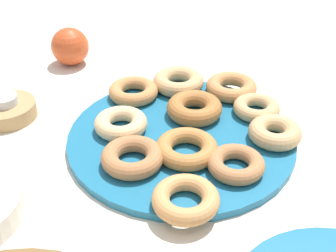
{
  "coord_description": "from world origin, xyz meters",
  "views": [
    {
      "loc": [
        -0.38,
        0.42,
        0.41
      ],
      "look_at": [
        0.0,
        0.03,
        0.04
      ],
      "focal_mm": 46.88,
      "sensor_mm": 36.0,
      "label": 1
    }
  ],
  "objects_px": {
    "donut_8": "(256,108)",
    "tealight": "(4,100)",
    "donut_0": "(133,91)",
    "candle_holder": "(7,110)",
    "donut_1": "(135,159)",
    "apple": "(70,46)",
    "donut_5": "(236,164)",
    "donut_2": "(231,87)",
    "donut_4": "(275,132)",
    "donut_plate": "(181,137)",
    "donut_7": "(194,108)",
    "donut_9": "(178,81)",
    "donut_6": "(187,149)",
    "donut_3": "(186,199)",
    "donut_10": "(121,123)"
  },
  "relations": [
    {
      "from": "donut_6",
      "to": "donut_7",
      "type": "distance_m",
      "value": 0.11
    },
    {
      "from": "donut_3",
      "to": "donut_8",
      "type": "relative_size",
      "value": 1.12
    },
    {
      "from": "donut_0",
      "to": "donut_7",
      "type": "relative_size",
      "value": 0.95
    },
    {
      "from": "donut_0",
      "to": "candle_holder",
      "type": "xyz_separation_m",
      "value": [
        0.12,
        0.18,
        -0.01
      ]
    },
    {
      "from": "donut_6",
      "to": "donut_7",
      "type": "relative_size",
      "value": 1.0
    },
    {
      "from": "donut_0",
      "to": "candle_holder",
      "type": "relative_size",
      "value": 0.89
    },
    {
      "from": "donut_0",
      "to": "candle_holder",
      "type": "height_order",
      "value": "donut_0"
    },
    {
      "from": "donut_0",
      "to": "apple",
      "type": "height_order",
      "value": "apple"
    },
    {
      "from": "donut_0",
      "to": "donut_6",
      "type": "height_order",
      "value": "same"
    },
    {
      "from": "donut_1",
      "to": "donut_4",
      "type": "bearing_deg",
      "value": -119.59
    },
    {
      "from": "donut_0",
      "to": "donut_4",
      "type": "xyz_separation_m",
      "value": [
        -0.25,
        -0.06,
        0.0
      ]
    },
    {
      "from": "donut_0",
      "to": "candle_holder",
      "type": "distance_m",
      "value": 0.22
    },
    {
      "from": "donut_1",
      "to": "donut_6",
      "type": "relative_size",
      "value": 0.97
    },
    {
      "from": "donut_4",
      "to": "candle_holder",
      "type": "relative_size",
      "value": 0.82
    },
    {
      "from": "donut_4",
      "to": "donut_9",
      "type": "bearing_deg",
      "value": -4.38
    },
    {
      "from": "candle_holder",
      "to": "donut_1",
      "type": "bearing_deg",
      "value": -168.86
    },
    {
      "from": "donut_3",
      "to": "tealight",
      "type": "distance_m",
      "value": 0.37
    },
    {
      "from": "donut_5",
      "to": "donut_6",
      "type": "relative_size",
      "value": 0.88
    },
    {
      "from": "donut_5",
      "to": "tealight",
      "type": "xyz_separation_m",
      "value": [
        0.38,
        0.14,
        0.01
      ]
    },
    {
      "from": "donut_plate",
      "to": "donut_8",
      "type": "distance_m",
      "value": 0.14
    },
    {
      "from": "donut_1",
      "to": "donut_5",
      "type": "xyz_separation_m",
      "value": [
        -0.11,
        -0.09,
        -0.0
      ]
    },
    {
      "from": "donut_6",
      "to": "donut_9",
      "type": "xyz_separation_m",
      "value": [
        0.14,
        -0.14,
        0.0
      ]
    },
    {
      "from": "donut_5",
      "to": "donut_9",
      "type": "relative_size",
      "value": 0.87
    },
    {
      "from": "donut_7",
      "to": "donut_8",
      "type": "xyz_separation_m",
      "value": [
        -0.07,
        -0.08,
        -0.0
      ]
    },
    {
      "from": "donut_9",
      "to": "donut_10",
      "type": "height_order",
      "value": "donut_9"
    },
    {
      "from": "donut_2",
      "to": "donut_4",
      "type": "bearing_deg",
      "value": 152.95
    },
    {
      "from": "donut_10",
      "to": "tealight",
      "type": "bearing_deg",
      "value": 27.92
    },
    {
      "from": "donut_plate",
      "to": "donut_2",
      "type": "height_order",
      "value": "donut_2"
    },
    {
      "from": "donut_7",
      "to": "donut_8",
      "type": "distance_m",
      "value": 0.1
    },
    {
      "from": "donut_6",
      "to": "donut_8",
      "type": "relative_size",
      "value": 1.19
    },
    {
      "from": "donut_3",
      "to": "donut_6",
      "type": "height_order",
      "value": "donut_6"
    },
    {
      "from": "donut_plate",
      "to": "candle_holder",
      "type": "xyz_separation_m",
      "value": [
        0.26,
        0.16,
        0.01
      ]
    },
    {
      "from": "candle_holder",
      "to": "donut_8",
      "type": "bearing_deg",
      "value": -137.36
    },
    {
      "from": "apple",
      "to": "donut_1",
      "type": "bearing_deg",
      "value": 157.49
    },
    {
      "from": "donut_2",
      "to": "candle_holder",
      "type": "height_order",
      "value": "donut_2"
    },
    {
      "from": "donut_5",
      "to": "donut_7",
      "type": "height_order",
      "value": "donut_7"
    },
    {
      "from": "donut_6",
      "to": "apple",
      "type": "distance_m",
      "value": 0.4
    },
    {
      "from": "apple",
      "to": "candle_holder",
      "type": "bearing_deg",
      "value": 114.39
    },
    {
      "from": "donut_4",
      "to": "donut_1",
      "type": "bearing_deg",
      "value": 60.41
    },
    {
      "from": "donut_1",
      "to": "apple",
      "type": "bearing_deg",
      "value": -22.51
    },
    {
      "from": "donut_7",
      "to": "donut_1",
      "type": "bearing_deg",
      "value": 99.13
    },
    {
      "from": "donut_8",
      "to": "tealight",
      "type": "bearing_deg",
      "value": 42.64
    },
    {
      "from": "apple",
      "to": "donut_2",
      "type": "bearing_deg",
      "value": -161.15
    },
    {
      "from": "donut_0",
      "to": "donut_3",
      "type": "relative_size",
      "value": 1.01
    },
    {
      "from": "apple",
      "to": "donut_4",
      "type": "bearing_deg",
      "value": -174.58
    },
    {
      "from": "donut_plate",
      "to": "donut_7",
      "type": "height_order",
      "value": "donut_7"
    },
    {
      "from": "donut_3",
      "to": "donut_10",
      "type": "distance_m",
      "value": 0.2
    },
    {
      "from": "donut_plate",
      "to": "apple",
      "type": "bearing_deg",
      "value": -7.16
    },
    {
      "from": "donut_0",
      "to": "tealight",
      "type": "bearing_deg",
      "value": 56.1
    },
    {
      "from": "donut_0",
      "to": "donut_2",
      "type": "xyz_separation_m",
      "value": [
        -0.12,
        -0.13,
        0.0
      ]
    }
  ]
}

